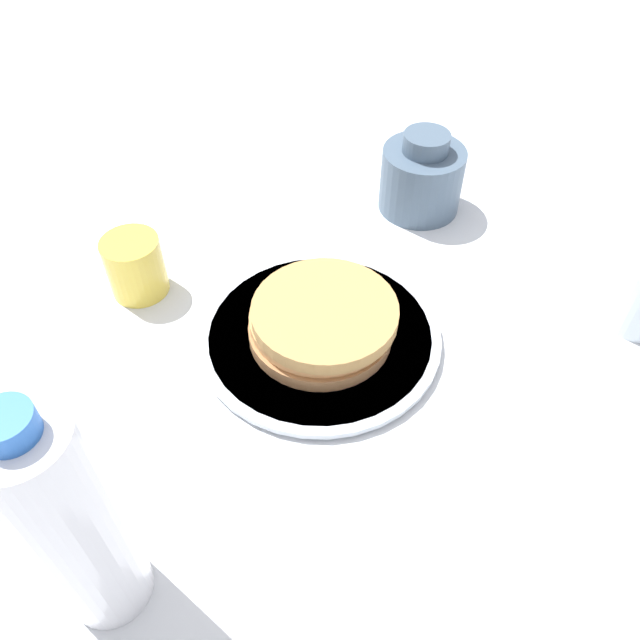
% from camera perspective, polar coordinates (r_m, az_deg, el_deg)
% --- Properties ---
extents(ground_plane, '(4.00, 4.00, 0.00)m').
position_cam_1_polar(ground_plane, '(0.73, 1.75, -2.49)').
color(ground_plane, white).
extents(plate, '(0.28, 0.28, 0.01)m').
position_cam_1_polar(plate, '(0.73, 0.00, -1.40)').
color(plate, silver).
rests_on(plate, ground_plane).
extents(pancake_stack, '(0.17, 0.17, 0.05)m').
position_cam_1_polar(pancake_stack, '(0.71, 0.22, -0.03)').
color(pancake_stack, '#AE7748').
rests_on(pancake_stack, plate).
extents(juice_glass, '(0.07, 0.07, 0.08)m').
position_cam_1_polar(juice_glass, '(0.80, -16.53, 4.74)').
color(juice_glass, yellow).
rests_on(juice_glass, ground_plane).
extents(cream_jug, '(0.12, 0.12, 0.12)m').
position_cam_1_polar(cream_jug, '(0.91, 9.27, 12.78)').
color(cream_jug, '#4C6075').
rests_on(cream_jug, ground_plane).
extents(water_bottle_near, '(0.07, 0.07, 0.26)m').
position_cam_1_polar(water_bottle_near, '(0.50, -21.73, -16.96)').
color(water_bottle_near, white).
rests_on(water_bottle_near, ground_plane).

